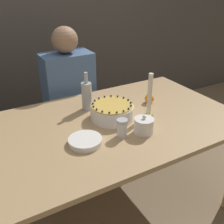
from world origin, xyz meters
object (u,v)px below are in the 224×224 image
(sugar_shaker, at_px, (122,128))
(candle, at_px, (149,99))
(person_man_blue_shirt, at_px, (70,109))
(cake, at_px, (112,111))
(sugar_bowl, at_px, (144,126))
(bottle, at_px, (87,96))

(sugar_shaker, bearing_deg, candle, 24.54)
(candle, distance_m, person_man_blue_shirt, 0.85)
(cake, xyz_separation_m, sugar_shaker, (-0.05, -0.21, 0.01))
(sugar_shaker, height_order, candle, candle)
(sugar_shaker, relative_size, person_man_blue_shirt, 0.09)
(sugar_shaker, bearing_deg, cake, 76.00)
(cake, bearing_deg, sugar_bowl, -73.23)
(sugar_bowl, distance_m, bottle, 0.47)
(sugar_shaker, relative_size, bottle, 0.41)
(sugar_shaker, distance_m, bottle, 0.41)
(sugar_bowl, height_order, bottle, bottle)
(cake, height_order, person_man_blue_shirt, person_man_blue_shirt)
(sugar_shaker, xyz_separation_m, bottle, (-0.03, 0.41, 0.05))
(cake, height_order, candle, candle)
(candle, xyz_separation_m, bottle, (-0.30, 0.28, -0.02))
(candle, distance_m, bottle, 0.42)
(cake, bearing_deg, candle, -21.38)
(sugar_bowl, distance_m, person_man_blue_shirt, 0.94)
(sugar_bowl, height_order, sugar_shaker, sugar_bowl)
(cake, xyz_separation_m, sugar_bowl, (0.07, -0.24, -0.00))
(cake, xyz_separation_m, person_man_blue_shirt, (-0.04, 0.65, -0.26))
(sugar_bowl, height_order, person_man_blue_shirt, person_man_blue_shirt)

